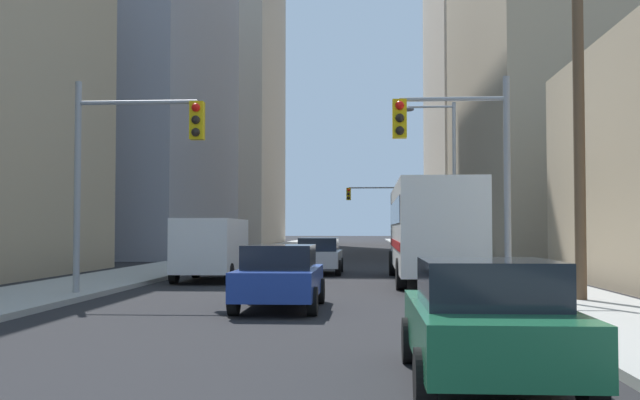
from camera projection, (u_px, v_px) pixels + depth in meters
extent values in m
cube|color=#9E9E99|center=(239.00, 254.00, 53.88)|extent=(3.58, 160.00, 0.15)
cube|color=#9E9E99|center=(437.00, 255.00, 53.00)|extent=(3.58, 160.00, 0.15)
cube|color=silver|center=(430.00, 227.00, 26.44)|extent=(2.58, 11.52, 2.90)
cube|color=black|center=(394.00, 213.00, 26.54)|extent=(0.10, 10.58, 0.80)
cube|color=red|center=(394.00, 244.00, 26.49)|extent=(0.09, 10.58, 0.28)
cylinder|color=black|center=(393.00, 263.00, 30.47)|extent=(0.32, 1.00, 1.00)
cylinder|color=black|center=(451.00, 263.00, 30.32)|extent=(0.32, 1.00, 1.00)
cylinder|color=black|center=(401.00, 274.00, 23.24)|extent=(0.32, 1.00, 1.00)
cylinder|color=black|center=(478.00, 274.00, 23.10)|extent=(0.32, 1.00, 1.00)
cube|color=white|center=(212.00, 245.00, 27.51)|extent=(2.12, 5.25, 1.90)
cube|color=black|center=(225.00, 233.00, 30.12)|extent=(1.76, 0.06, 0.60)
cylinder|color=black|center=(196.00, 268.00, 29.19)|extent=(0.24, 0.72, 0.72)
cylinder|color=black|center=(245.00, 269.00, 29.07)|extent=(0.24, 0.72, 0.72)
cylinder|color=black|center=(174.00, 273.00, 25.87)|extent=(0.24, 0.72, 0.72)
cylinder|color=black|center=(229.00, 274.00, 25.75)|extent=(0.24, 0.72, 0.72)
cube|color=#195938|center=(487.00, 331.00, 9.23)|extent=(1.82, 4.21, 0.65)
cube|color=black|center=(488.00, 283.00, 9.10)|extent=(1.59, 1.91, 0.55)
cylinder|color=black|center=(410.00, 340.00, 10.61)|extent=(0.22, 0.64, 0.64)
cylinder|color=black|center=(534.00, 341.00, 10.50)|extent=(0.22, 0.64, 0.64)
cylinder|color=black|center=(425.00, 378.00, 7.93)|extent=(0.22, 0.64, 0.64)
cylinder|color=black|center=(591.00, 380.00, 7.82)|extent=(0.22, 0.64, 0.64)
cube|color=navy|center=(280.00, 282.00, 17.72)|extent=(1.80, 4.20, 0.65)
cube|color=black|center=(279.00, 257.00, 17.59)|extent=(1.59, 1.90, 0.55)
cylinder|color=black|center=(252.00, 291.00, 19.10)|extent=(0.22, 0.64, 0.64)
cylinder|color=black|center=(320.00, 291.00, 18.99)|extent=(0.22, 0.64, 0.64)
cylinder|color=black|center=(234.00, 301.00, 16.42)|extent=(0.22, 0.64, 0.64)
cylinder|color=black|center=(312.00, 301.00, 16.31)|extent=(0.22, 0.64, 0.64)
cube|color=#B7BABF|center=(319.00, 259.00, 31.60)|extent=(1.84, 4.22, 0.65)
cube|color=black|center=(319.00, 244.00, 31.48)|extent=(1.60, 1.91, 0.55)
cylinder|color=black|center=(301.00, 265.00, 32.99)|extent=(0.22, 0.64, 0.64)
cylinder|color=black|center=(341.00, 265.00, 32.88)|extent=(0.22, 0.64, 0.64)
cylinder|color=black|center=(296.00, 268.00, 30.31)|extent=(0.22, 0.64, 0.64)
cylinder|color=black|center=(338.00, 268.00, 30.20)|extent=(0.22, 0.64, 0.64)
cylinder|color=gray|center=(77.00, 189.00, 20.77)|extent=(0.18, 0.18, 6.00)
cylinder|color=gray|center=(137.00, 102.00, 20.76)|extent=(3.35, 0.12, 0.12)
cube|color=gold|center=(197.00, 121.00, 20.63)|extent=(0.38, 0.30, 1.05)
sphere|color=red|center=(196.00, 107.00, 20.48)|extent=(0.24, 0.24, 0.24)
sphere|color=black|center=(196.00, 120.00, 20.46)|extent=(0.24, 0.24, 0.24)
sphere|color=black|center=(196.00, 132.00, 20.45)|extent=(0.24, 0.24, 0.24)
cylinder|color=gray|center=(507.00, 188.00, 20.04)|extent=(0.18, 0.18, 6.00)
cylinder|color=gray|center=(453.00, 99.00, 20.22)|extent=(2.86, 0.12, 0.12)
cube|color=gold|center=(400.00, 119.00, 20.29)|extent=(0.38, 0.30, 1.05)
sphere|color=red|center=(400.00, 105.00, 20.13)|extent=(0.24, 0.24, 0.24)
sphere|color=black|center=(400.00, 118.00, 20.12)|extent=(0.24, 0.24, 0.24)
sphere|color=black|center=(400.00, 131.00, 20.10)|extent=(0.24, 0.24, 0.24)
cylinder|color=gray|center=(411.00, 216.00, 63.44)|extent=(0.18, 0.18, 6.00)
cylinder|color=gray|center=(380.00, 188.00, 63.70)|extent=(5.30, 0.12, 0.12)
cube|color=gold|center=(349.00, 194.00, 63.84)|extent=(0.38, 0.30, 1.05)
sphere|color=red|center=(349.00, 190.00, 63.69)|extent=(0.24, 0.24, 0.24)
sphere|color=black|center=(349.00, 194.00, 63.67)|extent=(0.24, 0.24, 0.24)
sphere|color=black|center=(349.00, 198.00, 63.66)|extent=(0.24, 0.24, 0.24)
cylinder|color=brown|center=(579.00, 110.00, 18.74)|extent=(0.28, 0.28, 9.76)
cylinder|color=gray|center=(454.00, 187.00, 32.97)|extent=(0.16, 0.16, 7.50)
cylinder|color=gray|center=(431.00, 107.00, 33.17)|extent=(2.03, 0.10, 0.10)
ellipsoid|color=#4C4C51|center=(408.00, 109.00, 33.23)|extent=(0.56, 0.32, 0.20)
cube|color=#93939E|center=(53.00, 72.00, 55.91)|extent=(24.03, 23.18, 27.15)
cube|color=tan|center=(624.00, 32.00, 52.55)|extent=(21.56, 28.75, 31.41)
cube|color=#B7A893|center=(532.00, 41.00, 92.84)|extent=(24.67, 29.55, 50.26)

